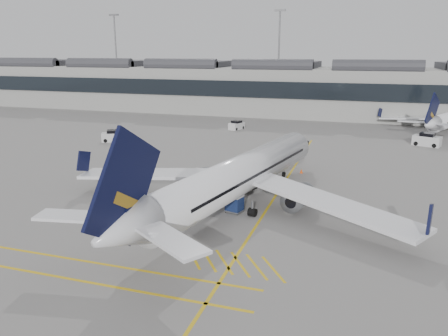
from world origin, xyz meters
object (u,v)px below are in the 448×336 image
(ramp_agent_a, at_px, (213,184))
(baggage_cart_a, at_px, (234,203))
(ramp_agent_b, at_px, (217,197))
(pushback_tug, at_px, (110,183))
(belt_loader, at_px, (232,183))
(airliner_main, at_px, (238,176))

(ramp_agent_a, bearing_deg, baggage_cart_a, -69.52)
(ramp_agent_b, relative_size, pushback_tug, 0.66)
(pushback_tug, bearing_deg, baggage_cart_a, -35.59)
(ramp_agent_b, bearing_deg, belt_loader, -120.96)
(ramp_agent_a, bearing_deg, pushback_tug, 174.78)
(airliner_main, relative_size, ramp_agent_b, 21.52)
(belt_loader, distance_m, ramp_agent_a, 2.49)
(ramp_agent_a, distance_m, pushback_tug, 11.49)
(airliner_main, xyz_separation_m, ramp_agent_a, (-3.86, 3.53, -2.13))
(baggage_cart_a, height_order, pushback_tug, baggage_cart_a)
(airliner_main, distance_m, ramp_agent_a, 5.64)
(ramp_agent_b, xyz_separation_m, pushback_tug, (-13.14, 1.74, -0.31))
(ramp_agent_a, relative_size, pushback_tug, 0.67)
(pushback_tug, bearing_deg, airliner_main, -29.34)
(baggage_cart_a, height_order, ramp_agent_a, ramp_agent_a)
(baggage_cart_a, bearing_deg, ramp_agent_b, 166.14)
(airliner_main, bearing_deg, belt_loader, 124.16)
(baggage_cart_a, relative_size, ramp_agent_a, 1.02)
(ramp_agent_b, bearing_deg, ramp_agent_a, -98.58)
(baggage_cart_a, xyz_separation_m, ramp_agent_a, (-4.01, 5.24, 0.02))
(baggage_cart_a, distance_m, pushback_tug, 15.54)
(belt_loader, bearing_deg, pushback_tug, -142.65)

